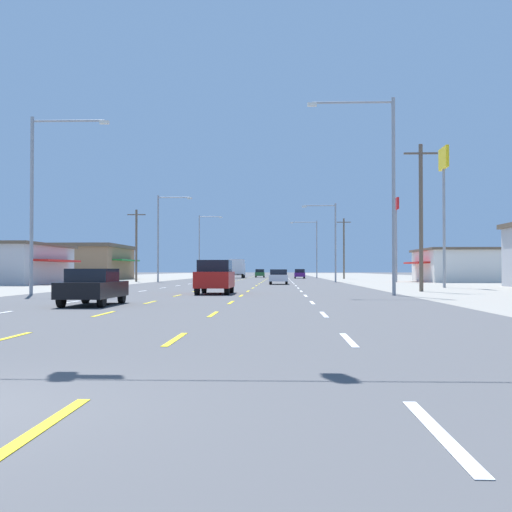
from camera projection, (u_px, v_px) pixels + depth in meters
name	position (u px, v px, depth m)	size (l,w,h in m)	color
ground_plane	(245.00, 283.00, 72.33)	(572.00, 572.00, 0.00)	#4C4C4F
lot_apron_left	(24.00, 282.00, 73.25)	(28.00, 440.00, 0.01)	gray
lot_apron_right	(472.00, 283.00, 71.41)	(28.00, 440.00, 0.01)	gray
lane_markings	(257.00, 278.00, 110.79)	(10.64, 227.60, 0.01)	white
signal_span_wire	(82.00, 47.00, 13.00)	(26.05, 0.52, 9.63)	brown
sedan_inner_left_nearest	(93.00, 286.00, 26.13)	(1.80, 4.50, 1.46)	black
suv_center_turn_near	(215.00, 276.00, 38.60)	(1.98, 4.90, 1.98)	red
sedan_inner_right_mid	(279.00, 277.00, 64.20)	(1.80, 4.50, 1.46)	silver
hatchback_far_right_midfar	(300.00, 274.00, 107.38)	(1.72, 3.90, 1.54)	#4C196B
box_truck_inner_left_far	(237.00, 267.00, 113.47)	(2.40, 7.20, 3.23)	silver
hatchback_center_turn_farther	(260.00, 273.00, 122.25)	(1.72, 3.90, 1.54)	#235B2D
storefront_left_row_2	(77.00, 262.00, 97.01)	(15.15, 17.03, 5.10)	#8C6B4C
storefront_right_row_2	(468.00, 265.00, 77.91)	(12.60, 12.92, 3.91)	silver
pole_sign_right_row_1	(444.00, 180.00, 52.02)	(0.24, 2.48, 11.12)	gray
pole_sign_right_row_2	(396.00, 217.00, 75.59)	(0.24, 2.70, 9.66)	gray
streetlight_left_row_0	(40.00, 191.00, 37.06)	(4.48, 0.26, 10.08)	gray
streetlight_right_row_0	(385.00, 180.00, 36.36)	(4.85, 0.26, 10.98)	gray
streetlight_left_row_1	(161.00, 232.00, 75.37)	(4.00, 0.26, 9.98)	gray
streetlight_right_row_1	(332.00, 236.00, 74.63)	(3.90, 0.26, 8.98)	gray
streetlight_left_row_2	(201.00, 242.00, 113.68)	(4.09, 0.26, 10.87)	gray
streetlight_right_row_2	(314.00, 244.00, 112.96)	(4.71, 0.26, 9.88)	gray
utility_pole_right_row_0	(421.00, 215.00, 42.91)	(2.20, 0.26, 9.64)	brown
utility_pole_left_row_1	(136.00, 244.00, 78.69)	(2.20, 0.26, 8.64)	brown
utility_pole_right_row_2	(344.00, 247.00, 102.36)	(2.20, 0.26, 9.45)	brown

